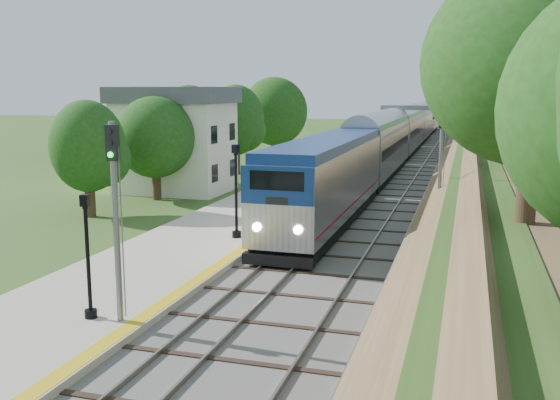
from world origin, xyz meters
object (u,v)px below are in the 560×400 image
(station_building, at_px, (175,139))
(lamppost_mid, at_px, (88,264))
(train, at_px, (404,135))
(signal_gantry, at_px, (419,119))
(signal_platform, at_px, (115,201))
(lamppost_far, at_px, (236,196))
(signal_farside, at_px, (441,155))

(station_building, height_order, lamppost_mid, station_building)
(station_building, relative_size, train, 0.08)
(signal_gantry, relative_size, lamppost_mid, 2.06)
(signal_gantry, relative_size, train, 0.08)
(lamppost_mid, xyz_separation_m, signal_platform, (1.05, 0.06, 2.11))
(station_building, height_order, lamppost_far, station_building)
(signal_gantry, height_order, lamppost_far, signal_gantry)
(signal_gantry, distance_m, lamppost_mid, 52.20)
(signal_platform, bearing_deg, lamppost_far, 92.53)
(signal_farside, bearing_deg, signal_platform, -117.01)
(station_building, xyz_separation_m, lamppost_far, (10.57, -14.69, -1.61))
(signal_gantry, bearing_deg, signal_farside, -83.71)
(lamppost_mid, xyz_separation_m, signal_farside, (10.15, 17.91, 2.08))
(lamppost_mid, height_order, lamppost_far, lamppost_far)
(lamppost_far, relative_size, signal_platform, 0.74)
(train, relative_size, signal_farside, 15.85)
(signal_platform, bearing_deg, signal_gantry, 84.07)
(station_building, distance_m, signal_platform, 28.90)
(signal_gantry, xyz_separation_m, train, (-2.47, 9.06, -2.38))
(train, xyz_separation_m, lamppost_far, (-3.43, -48.74, 0.04))
(signal_gantry, xyz_separation_m, signal_platform, (-5.37, -51.67, -0.50))
(train, xyz_separation_m, signal_platform, (-2.90, -60.73, 1.88))
(lamppost_mid, bearing_deg, lamppost_far, 87.51)
(signal_gantry, height_order, train, signal_gantry)
(train, height_order, signal_platform, signal_platform)
(lamppost_mid, distance_m, signal_farside, 20.70)
(station_building, distance_m, lamppost_far, 18.17)
(train, bearing_deg, station_building, -112.35)
(station_building, xyz_separation_m, lamppost_mid, (10.04, -26.75, -1.89))
(lamppost_mid, distance_m, signal_platform, 2.36)
(train, relative_size, lamppost_far, 22.95)
(signal_platform, bearing_deg, station_building, 112.58)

